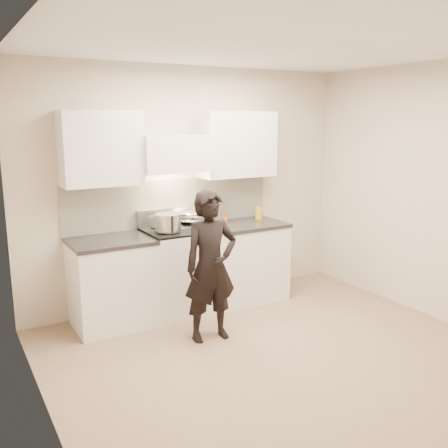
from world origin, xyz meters
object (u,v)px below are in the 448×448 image
at_px(stove, 181,270).
at_px(counter_right, 244,261).
at_px(person, 211,266).
at_px(wok, 191,216).
at_px(utensil_crock, 216,213).

height_order(stove, counter_right, stove).
bearing_deg(person, stove, 90.45).
xyz_separation_m(stove, counter_right, (0.83, 0.00, -0.01)).
xyz_separation_m(counter_right, wok, (-0.63, 0.12, 0.59)).
bearing_deg(counter_right, wok, 169.18).
height_order(counter_right, utensil_crock, utensil_crock).
height_order(counter_right, wok, wok).
bearing_deg(person, utensil_crock, 62.67).
height_order(stove, utensil_crock, utensil_crock).
bearing_deg(counter_right, stove, -180.00).
bearing_deg(stove, utensil_crock, 22.58).
bearing_deg(utensil_crock, counter_right, -45.52).
bearing_deg(counter_right, utensil_crock, 134.48).
bearing_deg(wok, stove, -148.88).
distance_m(stove, person, 0.84).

